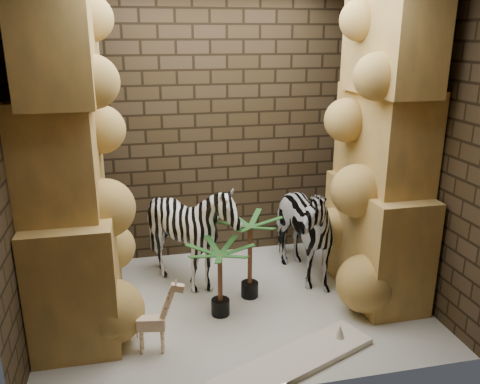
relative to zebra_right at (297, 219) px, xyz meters
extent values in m
plane|color=beige|center=(-0.74, -0.42, -0.66)|extent=(3.50, 3.50, 0.00)
plane|color=#362917|center=(-0.74, 0.83, 0.84)|extent=(3.50, 0.00, 3.50)
plane|color=#362917|center=(-0.74, -1.67, 0.84)|extent=(3.50, 0.00, 3.50)
plane|color=#362917|center=(-2.49, -0.42, 0.84)|extent=(0.00, 3.00, 3.00)
plane|color=#362917|center=(1.01, -0.42, 0.84)|extent=(0.00, 3.00, 3.00)
imported|color=white|center=(0.00, 0.00, 0.00)|extent=(0.78, 1.19, 1.31)
imported|color=white|center=(-1.09, 0.02, -0.13)|extent=(1.08, 1.27, 1.05)
cube|color=beige|center=(-0.47, -1.42, -0.63)|extent=(1.46, 0.89, 0.05)
camera|label=1|loc=(-1.60, -4.54, 1.82)|focal=36.98mm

